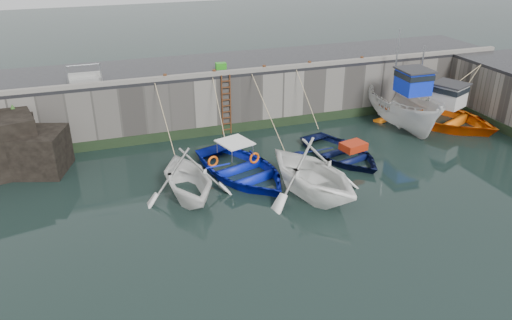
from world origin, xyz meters
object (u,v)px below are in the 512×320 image
object	(u,v)px
boat_near_navy	(341,157)
bollard_d	(309,64)
bollard_a	(165,77)
boat_far_white	(404,108)
bollard_e	(362,59)
boat_near_blue	(242,176)
boat_near_blacktrim	(311,194)
bollard_c	(264,68)
fish_crate	(221,66)
boat_near_white	(188,195)
ladder	(226,105)
bollard_b	(214,72)
boat_far_orange	(436,114)

from	to	relation	value
boat_near_navy	bollard_d	size ratio (longest dim) A/B	17.19
bollard_a	boat_far_white	bearing A→B (deg)	-10.96
bollard_e	bollard_d	bearing A→B (deg)	180.00
boat_near_blue	boat_near_blacktrim	xyz separation A→B (m)	(2.20, -2.53, 0.00)
boat_near_blue	bollard_c	xyz separation A→B (m)	(2.95, 5.27, 3.30)
bollard_e	boat_near_blacktrim	bearing A→B (deg)	-130.03
fish_crate	bollard_e	distance (m)	7.93
boat_near_blacktrim	bollard_e	size ratio (longest dim) A/B	18.32
fish_crate	bollard_a	world-z (taller)	fish_crate
boat_near_white	boat_near_blue	size ratio (longest dim) A/B	0.79
boat_near_navy	bollard_e	xyz separation A→B (m)	(3.68, 4.98, 3.30)
ladder	bollard_e	distance (m)	8.19
boat_near_blacktrim	boat_near_navy	bearing A→B (deg)	29.66
ladder	boat_near_blue	xyz separation A→B (m)	(-0.75, -4.93, -1.59)
bollard_c	bollard_e	world-z (taller)	same
boat_near_blue	bollard_e	size ratio (longest dim) A/B	19.93
boat_near_white	bollard_a	size ratio (longest dim) A/B	15.74
boat_near_white	boat_near_navy	world-z (taller)	boat_near_white
boat_near_blue	bollard_a	distance (m)	6.61
bollard_b	bollard_c	distance (m)	2.70
boat_near_blue	bollard_a	xyz separation A→B (m)	(-2.25, 5.27, 3.30)
ladder	boat_near_navy	xyz separation A→B (m)	(4.32, -4.64, -1.59)
ladder	bollard_a	world-z (taller)	bollard_a
ladder	bollard_d	size ratio (longest dim) A/B	11.43
boat_near_navy	bollard_a	distance (m)	9.45
ladder	bollard_e	size ratio (longest dim) A/B	11.43
bollard_b	boat_near_navy	bearing A→B (deg)	-45.92
fish_crate	bollard_a	xyz separation A→B (m)	(-3.13, -1.04, -0.02)
ladder	bollard_c	size ratio (longest dim) A/B	11.43
boat_near_blue	boat_far_white	world-z (taller)	boat_far_white
boat_near_navy	ladder	bearing A→B (deg)	119.93
bollard_a	bollard_b	world-z (taller)	same
bollard_b	fish_crate	bearing A→B (deg)	58.51
boat_near_blacktrim	boat_near_navy	xyz separation A→B (m)	(2.87, 2.82, 0.00)
boat_near_navy	boat_far_orange	size ratio (longest dim) A/B	0.56
boat_near_blacktrim	boat_near_navy	distance (m)	4.02
boat_near_navy	boat_far_white	world-z (taller)	boat_far_white
boat_far_white	bollard_c	distance (m)	7.96
boat_far_white	bollard_d	world-z (taller)	boat_far_white
boat_near_blacktrim	bollard_e	world-z (taller)	bollard_e
ladder	fish_crate	bearing A→B (deg)	84.38
boat_near_blacktrim	boat_far_orange	xyz separation A→B (m)	(10.06, 5.26, 0.47)
bollard_a	boat_near_navy	bearing A→B (deg)	-34.21
boat_far_white	bollard_a	size ratio (longest dim) A/B	22.65
boat_far_orange	bollard_e	size ratio (longest dim) A/B	30.55
boat_far_orange	boat_near_navy	bearing A→B (deg)	173.98
boat_near_blue	bollard_d	distance (m)	8.33
bollard_a	bollard_c	xyz separation A→B (m)	(5.20, 0.00, 0.00)
fish_crate	bollard_b	xyz separation A→B (m)	(-0.63, -1.04, -0.02)
boat_near_blacktrim	bollard_a	distance (m)	9.56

